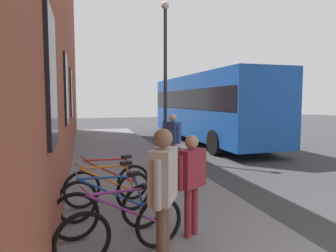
{
  "coord_description": "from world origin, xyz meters",
  "views": [
    {
      "loc": [
        -1.82,
        3.14,
        2.15
      ],
      "look_at": [
        4.04,
        1.47,
        1.63
      ],
      "focal_mm": 32.42,
      "sensor_mm": 36.0,
      "label": 1
    }
  ],
  "objects_px": {
    "bicycle_by_door": "(108,194)",
    "city_bus": "(208,105)",
    "bicycle_beside_lamp": "(124,228)",
    "bicycle_mid_rack": "(111,209)",
    "bicycle_leaning_wall": "(109,184)",
    "pedestrian_by_facade": "(191,175)",
    "pedestrian_near_bus": "(163,185)",
    "street_lamp": "(165,67)",
    "pedestrian_crossing_street": "(173,136)"
  },
  "relations": [
    {
      "from": "bicycle_by_door",
      "to": "city_bus",
      "type": "bearing_deg",
      "value": -32.69
    },
    {
      "from": "bicycle_beside_lamp",
      "to": "bicycle_mid_rack",
      "type": "xyz_separation_m",
      "value": [
        0.75,
        0.1,
        0.0
      ]
    },
    {
      "from": "bicycle_beside_lamp",
      "to": "city_bus",
      "type": "bearing_deg",
      "value": -28.43
    },
    {
      "from": "city_bus",
      "to": "bicycle_mid_rack",
      "type": "bearing_deg",
      "value": 149.33
    },
    {
      "from": "bicycle_leaning_wall",
      "to": "pedestrian_by_facade",
      "type": "relative_size",
      "value": 1.14
    },
    {
      "from": "bicycle_by_door",
      "to": "pedestrian_by_facade",
      "type": "relative_size",
      "value": 1.11
    },
    {
      "from": "bicycle_beside_lamp",
      "to": "pedestrian_by_facade",
      "type": "xyz_separation_m",
      "value": [
        0.38,
        -1.06,
        0.54
      ]
    },
    {
      "from": "bicycle_leaning_wall",
      "to": "city_bus",
      "type": "bearing_deg",
      "value": -34.28
    },
    {
      "from": "city_bus",
      "to": "pedestrian_by_facade",
      "type": "xyz_separation_m",
      "value": [
        -10.06,
        4.6,
        -0.87
      ]
    },
    {
      "from": "bicycle_beside_lamp",
      "to": "pedestrian_near_bus",
      "type": "bearing_deg",
      "value": -133.11
    },
    {
      "from": "pedestrian_by_facade",
      "to": "bicycle_leaning_wall",
      "type": "bearing_deg",
      "value": 31.06
    },
    {
      "from": "pedestrian_near_bus",
      "to": "bicycle_mid_rack",
      "type": "bearing_deg",
      "value": 24.26
    },
    {
      "from": "bicycle_leaning_wall",
      "to": "city_bus",
      "type": "relative_size",
      "value": 0.16
    },
    {
      "from": "bicycle_mid_rack",
      "to": "bicycle_by_door",
      "type": "height_order",
      "value": "same"
    },
    {
      "from": "bicycle_by_door",
      "to": "pedestrian_near_bus",
      "type": "distance_m",
      "value": 2.06
    },
    {
      "from": "street_lamp",
      "to": "city_bus",
      "type": "bearing_deg",
      "value": -40.28
    },
    {
      "from": "pedestrian_near_bus",
      "to": "street_lamp",
      "type": "xyz_separation_m",
      "value": [
        6.94,
        -1.94,
        2.15
      ]
    },
    {
      "from": "city_bus",
      "to": "pedestrian_crossing_street",
      "type": "bearing_deg",
      "value": 148.27
    },
    {
      "from": "bicycle_by_door",
      "to": "city_bus",
      "type": "xyz_separation_m",
      "value": [
        8.95,
        -5.74,
        1.41
      ]
    },
    {
      "from": "bicycle_by_door",
      "to": "city_bus",
      "type": "relative_size",
      "value": 0.16
    },
    {
      "from": "bicycle_leaning_wall",
      "to": "pedestrian_by_facade",
      "type": "distance_m",
      "value": 2.13
    },
    {
      "from": "bicycle_beside_lamp",
      "to": "bicycle_leaning_wall",
      "type": "distance_m",
      "value": 2.14
    },
    {
      "from": "street_lamp",
      "to": "pedestrian_near_bus",
      "type": "bearing_deg",
      "value": 164.41
    },
    {
      "from": "street_lamp",
      "to": "bicycle_leaning_wall",
      "type": "bearing_deg",
      "value": 151.85
    },
    {
      "from": "bicycle_leaning_wall",
      "to": "pedestrian_near_bus",
      "type": "bearing_deg",
      "value": -170.53
    },
    {
      "from": "city_bus",
      "to": "street_lamp",
      "type": "relative_size",
      "value": 1.94
    },
    {
      "from": "bicycle_by_door",
      "to": "pedestrian_crossing_street",
      "type": "bearing_deg",
      "value": -34.42
    },
    {
      "from": "city_bus",
      "to": "pedestrian_by_facade",
      "type": "height_order",
      "value": "city_bus"
    },
    {
      "from": "bicycle_mid_rack",
      "to": "pedestrian_crossing_street",
      "type": "bearing_deg",
      "value": -29.02
    },
    {
      "from": "pedestrian_near_bus",
      "to": "pedestrian_crossing_street",
      "type": "xyz_separation_m",
      "value": [
        5.0,
        -1.63,
        -0.04
      ]
    },
    {
      "from": "bicycle_by_door",
      "to": "pedestrian_by_facade",
      "type": "distance_m",
      "value": 1.69
    },
    {
      "from": "bicycle_beside_lamp",
      "to": "street_lamp",
      "type": "distance_m",
      "value": 7.5
    },
    {
      "from": "bicycle_mid_rack",
      "to": "bicycle_leaning_wall",
      "type": "relative_size",
      "value": 1.02
    },
    {
      "from": "pedestrian_near_bus",
      "to": "city_bus",
      "type": "bearing_deg",
      "value": -25.8
    },
    {
      "from": "pedestrian_near_bus",
      "to": "pedestrian_crossing_street",
      "type": "height_order",
      "value": "pedestrian_near_bus"
    },
    {
      "from": "pedestrian_near_bus",
      "to": "pedestrian_by_facade",
      "type": "xyz_separation_m",
      "value": [
        0.77,
        -0.64,
        -0.11
      ]
    },
    {
      "from": "bicycle_beside_lamp",
      "to": "pedestrian_by_facade",
      "type": "height_order",
      "value": "pedestrian_by_facade"
    },
    {
      "from": "bicycle_mid_rack",
      "to": "bicycle_leaning_wall",
      "type": "height_order",
      "value": "same"
    },
    {
      "from": "bicycle_mid_rack",
      "to": "city_bus",
      "type": "distance_m",
      "value": 11.36
    },
    {
      "from": "bicycle_by_door",
      "to": "pedestrian_near_bus",
      "type": "xyz_separation_m",
      "value": [
        -1.88,
        -0.51,
        0.65
      ]
    },
    {
      "from": "pedestrian_crossing_street",
      "to": "street_lamp",
      "type": "height_order",
      "value": "street_lamp"
    },
    {
      "from": "bicycle_beside_lamp",
      "to": "bicycle_mid_rack",
      "type": "bearing_deg",
      "value": 7.3
    },
    {
      "from": "bicycle_by_door",
      "to": "pedestrian_crossing_street",
      "type": "xyz_separation_m",
      "value": [
        3.12,
        -2.14,
        0.61
      ]
    },
    {
      "from": "pedestrian_by_facade",
      "to": "street_lamp",
      "type": "height_order",
      "value": "street_lamp"
    },
    {
      "from": "bicycle_by_door",
      "to": "pedestrian_near_bus",
      "type": "relative_size",
      "value": 1.0
    },
    {
      "from": "bicycle_beside_lamp",
      "to": "pedestrian_near_bus",
      "type": "height_order",
      "value": "pedestrian_near_bus"
    },
    {
      "from": "bicycle_leaning_wall",
      "to": "street_lamp",
      "type": "height_order",
      "value": "street_lamp"
    },
    {
      "from": "bicycle_mid_rack",
      "to": "bicycle_leaning_wall",
      "type": "xyz_separation_m",
      "value": [
        1.39,
        -0.09,
        0.0
      ]
    },
    {
      "from": "bicycle_mid_rack",
      "to": "bicycle_leaning_wall",
      "type": "bearing_deg",
      "value": -3.72
    },
    {
      "from": "pedestrian_crossing_street",
      "to": "city_bus",
      "type": "bearing_deg",
      "value": -31.73
    }
  ]
}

